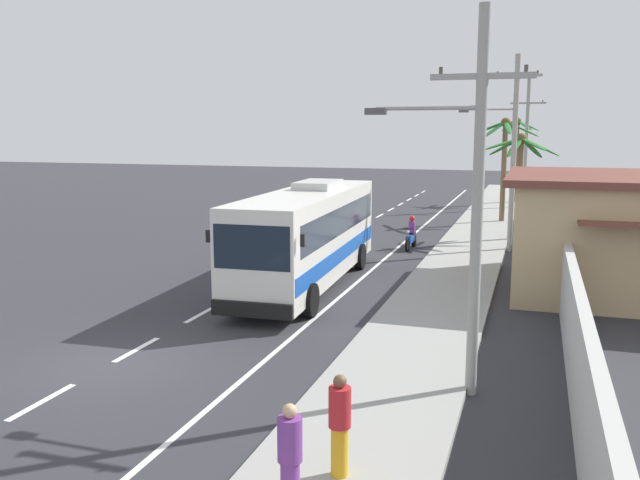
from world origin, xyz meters
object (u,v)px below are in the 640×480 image
pedestrian_near_kerb (340,423)px  utility_pole_nearest (473,194)px  palm_nearest (505,149)px  pedestrian_midwalk (290,457)px  utility_pole_far (526,142)px  utility_pole_mid (512,148)px  motorcycle_beside_bus (411,236)px  palm_second (517,144)px  palm_third (520,160)px  coach_bus_foreground (308,233)px

pedestrian_near_kerb → utility_pole_nearest: size_ratio=0.21×
palm_nearest → utility_pole_nearest: bearing=-88.7°
pedestrian_midwalk → utility_pole_far: bearing=-131.9°
pedestrian_midwalk → utility_pole_mid: utility_pole_mid is taller
motorcycle_beside_bus → palm_second: 22.18m
utility_pole_far → palm_nearest: utility_pole_far is taller
motorcycle_beside_bus → palm_third: 6.98m
pedestrian_near_kerb → palm_second: bearing=47.3°
coach_bus_foreground → motorcycle_beside_bus: bearing=75.5°
motorcycle_beside_bus → palm_nearest: 11.59m
pedestrian_midwalk → utility_pole_mid: bearing=-133.5°
coach_bus_foreground → utility_pole_far: utility_pole_far is taller
utility_pole_mid → palm_nearest: 9.71m
pedestrian_midwalk → palm_second: 44.41m
pedestrian_midwalk → utility_pole_nearest: 6.85m
pedestrian_near_kerb → motorcycle_beside_bus: bearing=56.2°
utility_pole_mid → palm_nearest: bearing=94.4°
coach_bus_foreground → pedestrian_midwalk: 14.92m
pedestrian_midwalk → utility_pole_nearest: utility_pole_nearest is taller
pedestrian_midwalk → palm_second: size_ratio=0.26×
utility_pole_mid → utility_pole_far: 17.73m
palm_third → utility_pole_nearest: bearing=-91.2°
pedestrian_near_kerb → palm_third: (1.98, 25.34, 3.06)m
palm_nearest → palm_second: 11.16m
coach_bus_foreground → utility_pole_nearest: (6.48, -8.49, 2.39)m
pedestrian_near_kerb → utility_pole_mid: (1.65, 22.15, 3.73)m
utility_pole_far → pedestrian_near_kerb: bearing=-92.9°
coach_bus_foreground → utility_pole_mid: utility_pole_mid is taller
coach_bus_foreground → utility_pole_nearest: bearing=-52.6°
motorcycle_beside_bus → utility_pole_nearest: (4.26, -17.07, 3.67)m
pedestrian_midwalk → palm_third: bearing=-133.6°
utility_pole_mid → motorcycle_beside_bus: bearing=-171.4°
coach_bus_foreground → motorcycle_beside_bus: (2.22, 8.58, -1.28)m
coach_bus_foreground → palm_third: (6.91, 12.43, 2.16)m
utility_pole_far → palm_nearest: size_ratio=1.44×
coach_bus_foreground → motorcycle_beside_bus: size_ratio=5.80×
motorcycle_beside_bus → coach_bus_foreground: bearing=-104.5°
motorcycle_beside_bus → palm_third: bearing=39.4°
pedestrian_midwalk → palm_nearest: bearing=-130.8°
pedestrian_midwalk → palm_third: palm_third is taller
coach_bus_foreground → pedestrian_near_kerb: coach_bus_foreground is taller
utility_pole_far → palm_second: size_ratio=1.40×
pedestrian_near_kerb → palm_third: size_ratio=0.31×
palm_third → motorcycle_beside_bus: bearing=-140.6°
coach_bus_foreground → pedestrian_near_kerb: bearing=-69.1°
motorcycle_beside_bus → palm_nearest: (3.63, 10.34, 3.79)m
pedestrian_near_kerb → utility_pole_nearest: bearing=29.6°
pedestrian_near_kerb → palm_second: size_ratio=0.26×
utility_pole_mid → palm_nearest: (-0.74, 9.67, -0.33)m
utility_pole_nearest → palm_second: utility_pole_nearest is taller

